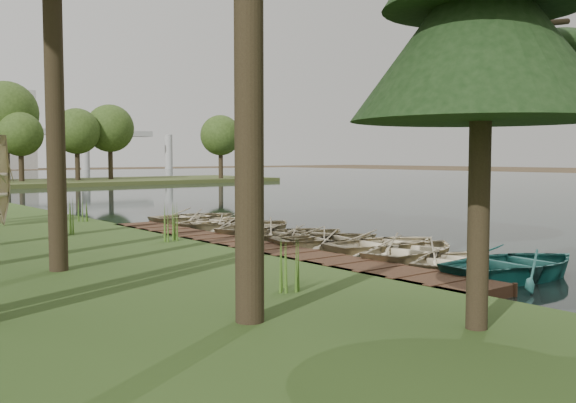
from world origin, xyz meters
TOP-DOWN VIEW (x-y plane):
  - ground at (0.00, 0.00)m, footprint 300.00×300.00m
  - water at (30.00, 20.00)m, footprint 130.00×200.00m
  - boardwalk at (-1.60, 0.00)m, footprint 1.60×16.00m
  - peninsula at (8.00, 50.00)m, footprint 50.00×14.00m
  - far_trees at (4.67, 50.00)m, footprint 45.60×5.60m
  - building_a at (30.00, 140.00)m, footprint 10.00×8.00m
  - rowboat_0 at (0.95, -6.94)m, footprint 4.27×3.29m
  - rowboat_1 at (0.75, -5.34)m, footprint 3.35×2.67m
  - rowboat_2 at (0.93, -3.91)m, footprint 4.18×3.36m
  - rowboat_3 at (1.18, -2.63)m, footprint 4.03×3.09m
  - rowboat_4 at (0.73, -0.70)m, footprint 4.05×3.31m
  - rowboat_5 at (1.18, 0.50)m, footprint 3.77×3.11m
  - rowboat_6 at (1.09, 1.66)m, footprint 3.14×2.36m
  - rowboat_7 at (0.97, 3.21)m, footprint 4.53×3.90m
  - rowboat_8 at (1.13, 4.95)m, footprint 4.02×3.53m
  - rowboat_9 at (0.87, 6.06)m, footprint 3.89×3.24m
  - rowboat_10 at (1.12, 7.91)m, footprint 3.81×2.78m
  - stored_rowboat at (-5.86, 9.99)m, footprint 4.13×3.87m
  - reeds_0 at (-4.82, -5.62)m, footprint 0.60×0.60m
  - reeds_1 at (-3.08, 2.24)m, footprint 0.60×0.60m
  - reeds_2 at (-4.97, 5.81)m, footprint 0.60×0.60m
  - reeds_3 at (-2.93, 9.67)m, footprint 0.60×0.60m

SIDE VIEW (x-z plane):
  - ground at x=0.00m, z-range 0.00..0.00m
  - water at x=30.00m, z-range 0.00..0.05m
  - boardwalk at x=-1.60m, z-range 0.00..0.30m
  - peninsula at x=8.00m, z-range 0.00..0.45m
  - rowboat_6 at x=1.09m, z-range 0.05..0.67m
  - rowboat_1 at x=0.75m, z-range 0.05..0.67m
  - rowboat_5 at x=1.18m, z-range 0.05..0.73m
  - rowboat_8 at x=1.13m, z-range 0.05..0.74m
  - rowboat_9 at x=0.87m, z-range 0.05..0.74m
  - rowboat_4 at x=0.73m, z-range 0.05..0.78m
  - rowboat_2 at x=0.93m, z-range 0.05..0.82m
  - rowboat_10 at x=1.12m, z-range 0.05..0.82m
  - rowboat_3 at x=1.18m, z-range 0.05..0.83m
  - rowboat_7 at x=0.97m, z-range 0.05..0.84m
  - rowboat_0 at x=0.95m, z-range 0.05..0.87m
  - stored_rowboat at x=-5.86m, z-range 0.30..1.00m
  - reeds_3 at x=-2.93m, z-range 0.30..1.18m
  - reeds_0 at x=-4.82m, z-range 0.30..1.19m
  - reeds_2 at x=-4.97m, z-range 0.30..1.42m
  - reeds_1 at x=-3.08m, z-range 0.30..1.43m
  - far_trees at x=4.67m, z-range 2.03..10.83m
  - building_a at x=30.00m, z-range 0.00..18.00m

